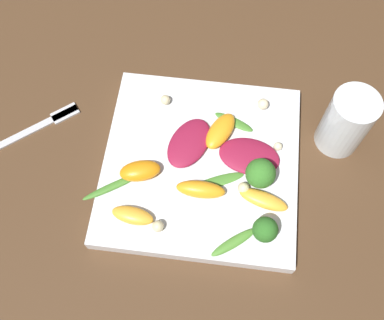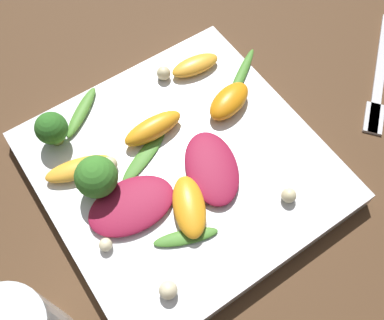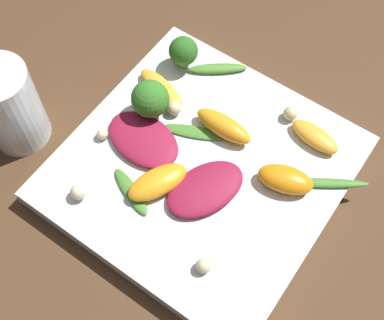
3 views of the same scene
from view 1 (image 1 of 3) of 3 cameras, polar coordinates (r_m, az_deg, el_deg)
The scene contains 22 objects.
ground_plane at distance 0.66m, azimuth 1.08°, elevation -1.01°, with size 2.40×2.40×0.00m, color #4C331E.
plate at distance 0.65m, azimuth 1.10°, elevation -0.60°, with size 0.28×0.28×0.02m.
drinking_glass at distance 0.67m, azimuth 19.00°, elevation 4.58°, with size 0.07×0.07×0.10m.
fork at distance 0.72m, azimuth -19.46°, elevation 3.81°, with size 0.16×0.13×0.01m.
radicchio_leaf_0 at distance 0.64m, azimuth -0.39°, elevation 2.19°, with size 0.08×0.10×0.01m.
radicchio_leaf_1 at distance 0.64m, azimuth 7.28°, elevation 0.48°, with size 0.09×0.07×0.01m.
orange_segment_0 at distance 0.62m, azimuth -6.61°, elevation -1.37°, with size 0.06×0.05×0.02m.
orange_segment_1 at distance 0.61m, azimuth 1.11°, elevation -3.75°, with size 0.07×0.02×0.02m.
orange_segment_2 at distance 0.60m, azimuth -7.55°, elevation -6.99°, with size 0.06×0.03×0.02m.
orange_segment_3 at distance 0.61m, azimuth 9.05°, elevation -5.01°, with size 0.07×0.04×0.01m.
orange_segment_4 at distance 0.65m, azimuth 3.63°, elevation 3.70°, with size 0.06×0.07×0.02m.
broccoli_floret_0 at distance 0.58m, azimuth 9.27°, elevation -8.74°, with size 0.03×0.03×0.04m.
broccoli_floret_1 at distance 0.61m, azimuth 8.70°, elevation -1.71°, with size 0.04×0.04×0.05m.
arugula_sprig_0 at distance 0.63m, azimuth -9.96°, elevation -3.27°, with size 0.08×0.06×0.01m.
arugula_sprig_1 at distance 0.60m, azimuth 5.34°, elevation -10.36°, with size 0.06×0.05×0.01m.
arugula_sprig_2 at distance 0.62m, azimuth 3.41°, elevation -2.67°, with size 0.07×0.04×0.00m.
arugula_sprig_3 at distance 0.67m, azimuth 5.34°, elevation 4.83°, with size 0.06×0.04×0.01m.
macadamia_nut_0 at distance 0.65m, azimuth 10.85°, elevation 1.70°, with size 0.01×0.01×0.01m.
macadamia_nut_1 at distance 0.68m, azimuth -3.39°, elevation 7.64°, with size 0.01×0.01×0.01m.
macadamia_nut_2 at distance 0.68m, azimuth 9.02°, elevation 7.04°, with size 0.02×0.02×0.02m.
macadamia_nut_3 at distance 0.60m, azimuth -4.34°, elevation -8.39°, with size 0.02×0.02×0.02m.
macadamia_nut_4 at distance 0.62m, azimuth 6.56°, elevation -3.55°, with size 0.02×0.02×0.02m.
Camera 1 is at (0.02, -0.27, 0.60)m, focal length 42.00 mm.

